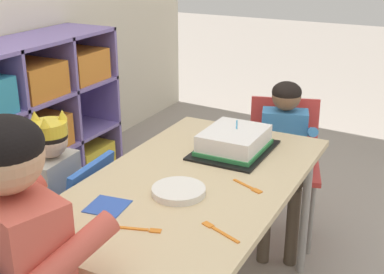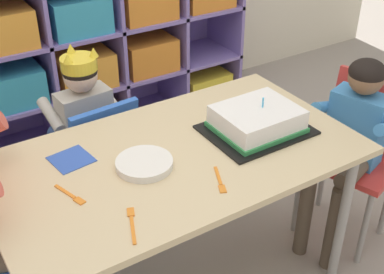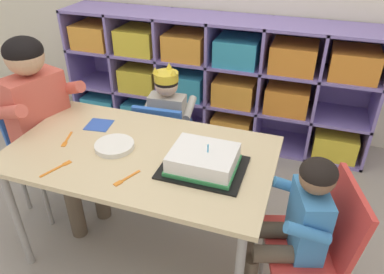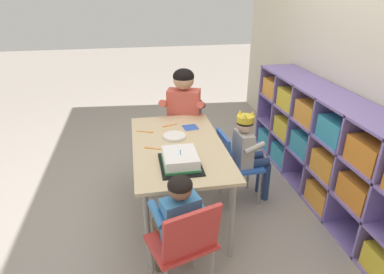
{
  "view_description": "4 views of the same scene",
  "coord_description": "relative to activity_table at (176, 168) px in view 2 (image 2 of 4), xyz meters",
  "views": [
    {
      "loc": [
        -1.46,
        -0.75,
        1.43
      ],
      "look_at": [
        0.12,
        0.07,
        0.74
      ],
      "focal_mm": 48.51,
      "sensor_mm": 36.0,
      "label": 1
    },
    {
      "loc": [
        -0.7,
        -1.2,
        1.56
      ],
      "look_at": [
        0.08,
        0.03,
        0.65
      ],
      "focal_mm": 48.21,
      "sensor_mm": 36.0,
      "label": 2
    },
    {
      "loc": [
        0.67,
        -1.23,
        1.56
      ],
      "look_at": [
        0.23,
        0.05,
        0.73
      ],
      "focal_mm": 34.55,
      "sensor_mm": 36.0,
      "label": 3
    },
    {
      "loc": [
        2.19,
        -0.29,
        1.73
      ],
      "look_at": [
        0.18,
        0.07,
        0.77
      ],
      "focal_mm": 30.58,
      "sensor_mm": 36.0,
      "label": 4
    }
  ],
  "objects": [
    {
      "name": "storage_cubby_shelf",
      "position": [
        -0.05,
        1.28,
        -0.12
      ],
      "size": [
        2.31,
        0.37,
        0.92
      ],
      "color": "#7F6BB2",
      "rests_on": "ground"
    },
    {
      "name": "classroom_chair_blue",
      "position": [
        -0.09,
        0.49,
        -0.2
      ],
      "size": [
        0.33,
        0.37,
        0.65
      ],
      "rotation": [
        0.0,
        0.0,
        3.21
      ],
      "color": "blue",
      "rests_on": "ground"
    },
    {
      "name": "guest_at_table_side",
      "position": [
        0.71,
        -0.11,
        -0.05
      ],
      "size": [
        0.34,
        0.33,
        0.82
      ],
      "rotation": [
        0.0,
        0.0,
        -1.27
      ],
      "color": "#3D7FBC",
      "rests_on": "ground"
    },
    {
      "name": "child_with_crown",
      "position": [
        -0.1,
        0.6,
        -0.06
      ],
      "size": [
        0.31,
        0.31,
        0.82
      ],
      "rotation": [
        0.0,
        0.0,
        3.21
      ],
      "color": "#B2ADA3",
      "rests_on": "ground"
    },
    {
      "name": "fork_beside_plate_stack",
      "position": [
        0.03,
        -0.2,
        0.06
      ],
      "size": [
        0.07,
        0.12,
        0.0
      ],
      "rotation": [
        0.0,
        0.0,
        1.16
      ],
      "color": "orange",
      "rests_on": "activity_table"
    },
    {
      "name": "birthday_cake_on_tray",
      "position": [
        0.31,
        -0.03,
        0.09
      ],
      "size": [
        0.35,
        0.27,
        0.12
      ],
      "color": "black",
      "rests_on": "activity_table"
    },
    {
      "name": "paper_napkin_square",
      "position": [
        -0.3,
        0.15,
        0.06
      ],
      "size": [
        0.13,
        0.13,
        0.0
      ],
      "primitive_type": "cube",
      "rotation": [
        0.0,
        0.0,
        0.13
      ],
      "color": "#3356B7",
      "rests_on": "activity_table"
    },
    {
      "name": "classroom_chair_guest_side",
      "position": [
        0.81,
        -0.08,
        -0.15
      ],
      "size": [
        0.4,
        0.43,
        0.7
      ],
      "rotation": [
        0.0,
        0.0,
        -1.27
      ],
      "color": "red",
      "rests_on": "ground"
    },
    {
      "name": "activity_table",
      "position": [
        0.0,
        0.0,
        0.0
      ],
      "size": [
        1.2,
        0.68,
        0.63
      ],
      "color": "#D1B789",
      "rests_on": "ground"
    },
    {
      "name": "fork_scattered_mid_table",
      "position": [
        -0.27,
        -0.23,
        0.06
      ],
      "size": [
        0.07,
        0.14,
        0.0
      ],
      "rotation": [
        0.0,
        0.0,
        4.33
      ],
      "color": "orange",
      "rests_on": "activity_table"
    },
    {
      "name": "fork_at_table_front_edge",
      "position": [
        -0.37,
        -0.03,
        0.06
      ],
      "size": [
        0.05,
        0.13,
        0.0
      ],
      "rotation": [
        0.0,
        0.0,
        1.87
      ],
      "color": "orange",
      "rests_on": "activity_table"
    },
    {
      "name": "paper_plate_stack",
      "position": [
        -0.12,
        -0.01,
        0.07
      ],
      "size": [
        0.18,
        0.18,
        0.02
      ],
      "primitive_type": "cylinder",
      "color": "white",
      "rests_on": "activity_table"
    }
  ]
}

